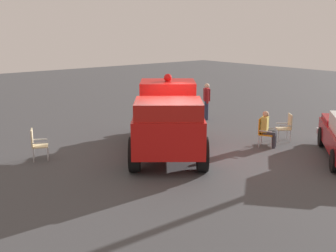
{
  "coord_description": "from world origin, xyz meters",
  "views": [
    {
      "loc": [
        -10.19,
        8.69,
        4.23
      ],
      "look_at": [
        0.79,
        -0.32,
        0.98
      ],
      "focal_mm": 47.0,
      "sensor_mm": 36.0,
      "label": 1
    }
  ],
  "objects_px": {
    "lawn_chair_by_car": "(287,125)",
    "vintage_fire_truck": "(168,118)",
    "lawn_chair_near_truck": "(263,130)",
    "spectator_standing": "(207,99)",
    "spectator_seated": "(267,128)",
    "lawn_chair_spare": "(36,142)"
  },
  "relations": [
    {
      "from": "lawn_chair_by_car",
      "to": "vintage_fire_truck",
      "type": "bearing_deg",
      "value": 70.21
    },
    {
      "from": "vintage_fire_truck",
      "to": "spectator_seated",
      "type": "distance_m",
      "value": 3.64
    },
    {
      "from": "lawn_chair_spare",
      "to": "spectator_seated",
      "type": "height_order",
      "value": "spectator_seated"
    },
    {
      "from": "lawn_chair_by_car",
      "to": "lawn_chair_spare",
      "type": "relative_size",
      "value": 1.0
    },
    {
      "from": "vintage_fire_truck",
      "to": "spectator_standing",
      "type": "distance_m",
      "value": 5.68
    },
    {
      "from": "lawn_chair_by_car",
      "to": "lawn_chair_near_truck",
      "type": "bearing_deg",
      "value": 88.38
    },
    {
      "from": "lawn_chair_near_truck",
      "to": "vintage_fire_truck",
      "type": "bearing_deg",
      "value": 63.48
    },
    {
      "from": "vintage_fire_truck",
      "to": "spectator_standing",
      "type": "xyz_separation_m",
      "value": [
        3.04,
        -4.78,
        -0.23
      ]
    },
    {
      "from": "vintage_fire_truck",
      "to": "spectator_standing",
      "type": "height_order",
      "value": "vintage_fire_truck"
    },
    {
      "from": "lawn_chair_by_car",
      "to": "lawn_chair_spare",
      "type": "height_order",
      "value": "same"
    },
    {
      "from": "lawn_chair_spare",
      "to": "spectator_seated",
      "type": "distance_m",
      "value": 7.91
    },
    {
      "from": "lawn_chair_near_truck",
      "to": "spectator_standing",
      "type": "height_order",
      "value": "spectator_standing"
    },
    {
      "from": "lawn_chair_by_car",
      "to": "spectator_standing",
      "type": "bearing_deg",
      "value": -4.31
    },
    {
      "from": "vintage_fire_truck",
      "to": "spectator_seated",
      "type": "relative_size",
      "value": 4.64
    },
    {
      "from": "lawn_chair_by_car",
      "to": "lawn_chair_spare",
      "type": "distance_m",
      "value": 9.0
    },
    {
      "from": "lawn_chair_spare",
      "to": "spectator_seated",
      "type": "relative_size",
      "value": 0.79
    },
    {
      "from": "lawn_chair_near_truck",
      "to": "lawn_chair_spare",
      "type": "height_order",
      "value": "same"
    },
    {
      "from": "vintage_fire_truck",
      "to": "lawn_chair_spare",
      "type": "xyz_separation_m",
      "value": [
        2.01,
        3.81,
        -0.61
      ]
    },
    {
      "from": "vintage_fire_truck",
      "to": "lawn_chair_by_car",
      "type": "bearing_deg",
      "value": -109.79
    },
    {
      "from": "spectator_seated",
      "to": "lawn_chair_near_truck",
      "type": "bearing_deg",
      "value": 29.12
    },
    {
      "from": "lawn_chair_by_car",
      "to": "spectator_seated",
      "type": "bearing_deg",
      "value": 93.61
    },
    {
      "from": "lawn_chair_by_car",
      "to": "spectator_standing",
      "type": "relative_size",
      "value": 0.61
    }
  ]
}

